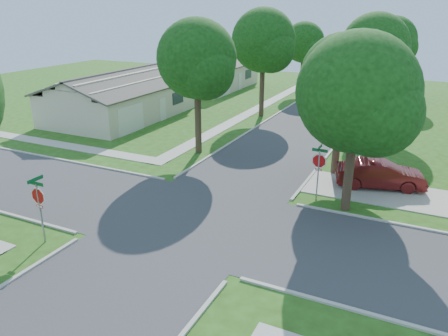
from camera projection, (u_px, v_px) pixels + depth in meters
ground at (194, 219)px, 20.86m from camera, size 100.00×100.00×0.00m
road_ns at (194, 219)px, 20.86m from camera, size 7.00×100.00×0.02m
sidewalk_ne at (390, 116)px, 40.33m from camera, size 1.20×40.00×0.04m
sidewalk_nw at (266, 104)px, 45.30m from camera, size 1.20×40.00×0.04m
driveway at (386, 193)px, 23.63m from camera, size 8.80×3.60×0.05m
stop_sign_sw at (38, 199)px, 18.10m from camera, size 1.05×0.80×2.98m
stop_sign_ne at (319, 163)px, 22.21m from camera, size 1.05×0.80×2.98m
tree_e_near at (344, 80)px, 24.57m from camera, size 4.97×4.80×8.28m
tree_e_mid at (375, 51)px, 34.49m from camera, size 5.59×5.40×9.21m
tree_e_far at (392, 43)px, 45.57m from camera, size 5.17×5.00×8.72m
tree_w_near at (198, 63)px, 28.23m from camera, size 5.38×5.20×8.97m
tree_w_mid at (264, 43)px, 38.24m from camera, size 5.80×5.60×9.56m
tree_w_far at (304, 44)px, 49.57m from camera, size 4.76×4.60×8.04m
tree_ne_corner at (358, 98)px, 19.88m from camera, size 5.80×5.60×8.66m
house_nw_near at (121, 101)px, 39.51m from camera, size 8.42×13.60×4.23m
house_nw_far at (208, 76)px, 53.87m from camera, size 8.42×13.60×4.23m
car_driveway at (380, 174)px, 24.20m from camera, size 5.04×2.87×1.57m
car_curb_east at (325, 114)px, 37.91m from camera, size 2.09×4.42×1.46m
car_curb_west at (333, 77)px, 58.93m from camera, size 1.68×4.11×1.19m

